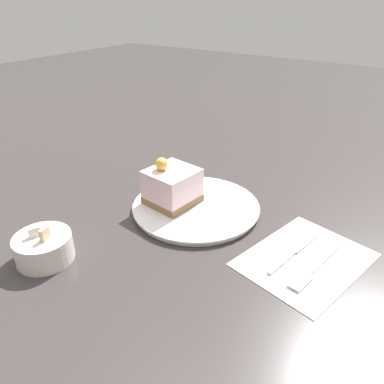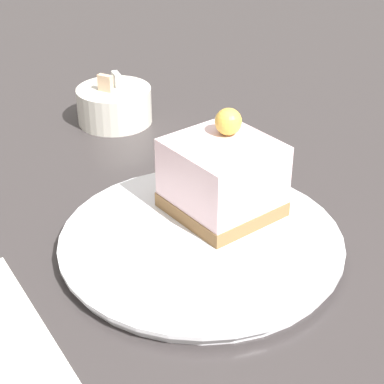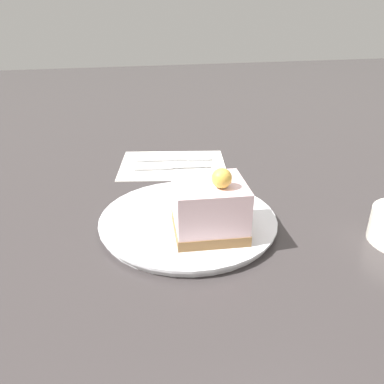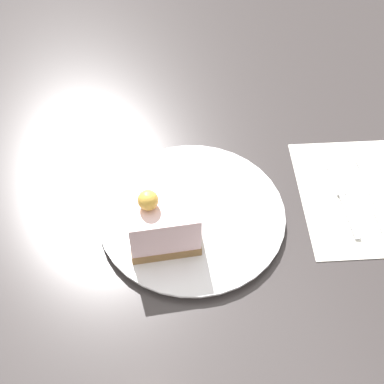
{
  "view_description": "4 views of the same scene",
  "coord_description": "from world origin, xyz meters",
  "px_view_note": "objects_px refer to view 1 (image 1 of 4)",
  "views": [
    {
      "loc": [
        -0.41,
        0.57,
        0.42
      ],
      "look_at": [
        -0.02,
        0.02,
        0.05
      ],
      "focal_mm": 35.0,
      "sensor_mm": 36.0,
      "label": 1
    },
    {
      "loc": [
        -0.38,
        -0.35,
        0.37
      ],
      "look_at": [
        -0.02,
        0.01,
        0.06
      ],
      "focal_mm": 60.0,
      "sensor_mm": 36.0,
      "label": 2
    },
    {
      "loc": [
        0.47,
        -0.12,
        0.3
      ],
      "look_at": [
        -0.04,
        0.01,
        0.05
      ],
      "focal_mm": 35.0,
      "sensor_mm": 36.0,
      "label": 3
    },
    {
      "loc": [
        0.11,
        0.45,
        0.64
      ],
      "look_at": [
        -0.02,
        0.0,
        0.07
      ],
      "focal_mm": 50.0,
      "sensor_mm": 36.0,
      "label": 4
    }
  ],
  "objects_px": {
    "plate": "(195,207)",
    "sugar_bowl": "(44,248)",
    "fork": "(313,268)",
    "cake_slice": "(172,186)",
    "knife": "(298,248)"
  },
  "relations": [
    {
      "from": "plate",
      "to": "cake_slice",
      "type": "relative_size",
      "value": 2.49
    },
    {
      "from": "plate",
      "to": "cake_slice",
      "type": "distance_m",
      "value": 0.07
    },
    {
      "from": "plate",
      "to": "cake_slice",
      "type": "xyz_separation_m",
      "value": [
        0.05,
        0.02,
        0.05
      ]
    },
    {
      "from": "fork",
      "to": "sugar_bowl",
      "type": "height_order",
      "value": "sugar_bowl"
    },
    {
      "from": "sugar_bowl",
      "to": "knife",
      "type": "bearing_deg",
      "value": -142.09
    },
    {
      "from": "plate",
      "to": "sugar_bowl",
      "type": "relative_size",
      "value": 2.74
    },
    {
      "from": "plate",
      "to": "knife",
      "type": "xyz_separation_m",
      "value": [
        -0.23,
        0.01,
        -0.0
      ]
    },
    {
      "from": "knife",
      "to": "cake_slice",
      "type": "bearing_deg",
      "value": 11.14
    },
    {
      "from": "fork",
      "to": "knife",
      "type": "distance_m",
      "value": 0.06
    },
    {
      "from": "fork",
      "to": "sugar_bowl",
      "type": "xyz_separation_m",
      "value": [
        0.4,
        0.24,
        0.02
      ]
    },
    {
      "from": "fork",
      "to": "sugar_bowl",
      "type": "relative_size",
      "value": 1.68
    },
    {
      "from": "sugar_bowl",
      "to": "cake_slice",
      "type": "bearing_deg",
      "value": -106.0
    },
    {
      "from": "plate",
      "to": "fork",
      "type": "height_order",
      "value": "plate"
    },
    {
      "from": "plate",
      "to": "fork",
      "type": "bearing_deg",
      "value": 170.22
    },
    {
      "from": "plate",
      "to": "knife",
      "type": "bearing_deg",
      "value": 178.4
    }
  ]
}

